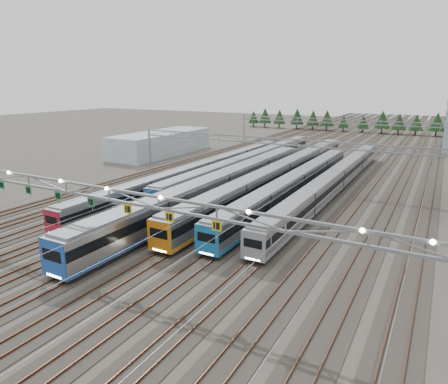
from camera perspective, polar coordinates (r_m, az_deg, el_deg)
The scene contains 13 objects.
ground at distance 39.86m, azimuth -15.34°, elevation -10.49°, with size 400.00×400.00×0.00m, color #47423A.
track_bed at distance 128.86m, azimuth 17.23°, elevation 7.56°, with size 54.00×260.00×5.42m.
train_a at distance 71.50m, azimuth -3.08°, elevation 3.01°, with size 2.57×63.86×3.35m.
train_b at distance 78.90m, azimuth 3.96°, elevation 4.25°, with size 2.80×61.92×3.65m.
train_c at distance 58.87m, azimuth -0.58°, elevation 0.76°, with size 3.12×58.67×4.07m.
train_d at distance 69.23m, azimuth 8.30°, elevation 2.67°, with size 2.93×68.39×3.81m.
train_e at distance 62.06m, azimuth 10.13°, elevation 1.04°, with size 2.75×52.57×3.58m.
train_f at distance 67.44m, azimuth 15.67°, elevation 1.74°, with size 2.61×64.37×3.39m.
gantry_near at distance 37.37m, azimuth -16.27°, elevation -0.66°, with size 56.36×0.61×8.08m.
gantry_mid at distance 70.99m, azimuth 7.26°, elevation 6.48°, with size 56.36×0.36×8.00m.
gantry_far at distance 113.77m, azimuth 15.82°, elevation 9.24°, with size 56.36×0.36×8.00m.
west_shed at distance 101.78m, azimuth -8.93°, elevation 6.92°, with size 10.00×30.00×5.47m, color #99AEB7.
treeline at distance 155.51m, azimuth 19.13°, elevation 9.60°, with size 93.80×5.60×7.02m.
Camera 1 is at (25.77, -25.32, 16.82)m, focal length 32.00 mm.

